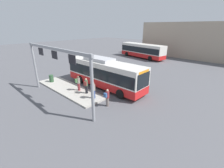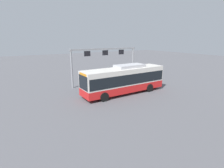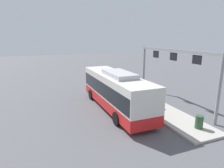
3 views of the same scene
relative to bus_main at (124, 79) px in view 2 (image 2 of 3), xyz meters
name	(u,v)px [view 2 (image 2 of 3)]	position (x,y,z in m)	size (l,w,h in m)	color
ground_plane	(124,93)	(0.01, 0.00, -1.81)	(120.00, 120.00, 0.00)	#56565B
platform_curb	(123,84)	(-2.34, -3.45, -1.73)	(10.00, 2.80, 0.16)	#B2ADA3
bus_main	(124,79)	(0.00, 0.00, 0.00)	(10.65, 2.81, 3.46)	red
person_boarding	(86,85)	(3.66, -3.16, -0.92)	(0.35, 0.52, 1.67)	slate
person_waiting_near	(99,81)	(1.75, -3.16, -0.76)	(0.37, 0.54, 1.67)	#334C8C
person_waiting_mid	(110,80)	(0.27, -2.90, -0.76)	(0.52, 0.60, 1.67)	black
person_waiting_far	(117,79)	(-1.00, -3.00, -0.76)	(0.44, 0.58, 1.67)	maroon
platform_sign_gantry	(105,58)	(-0.56, -5.53, 2.01)	(10.61, 0.24, 5.20)	gray
trash_bin	(141,77)	(-5.89, -3.75, -1.20)	(0.52, 0.52, 0.90)	#2D5133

